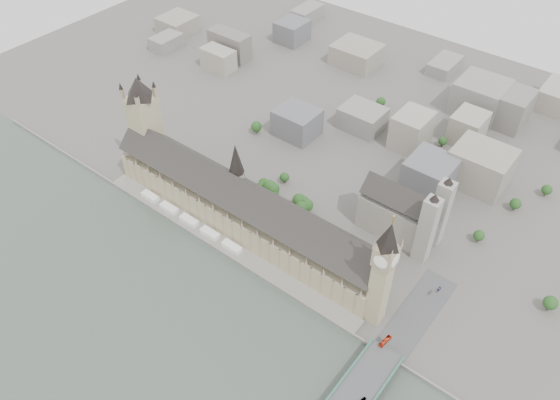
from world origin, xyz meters
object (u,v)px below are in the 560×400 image
Objects in this scene: car_silver at (363,400)px; car_approach at (438,290)px; elizabeth_tower at (383,267)px; westminster_abbey at (403,213)px; palace_of_westminster at (243,208)px; victoria_tower at (144,121)px; red_bus_north at (385,341)px.

car_approach is (-1.49, 110.26, 0.03)m from car_silver.
elizabeth_tower is 19.04× the size of car_approach.
elizabeth_tower reaches higher than westminster_abbey.
palace_of_westminster is 126.41m from victoria_tower.
victoria_tower reaches higher than red_bus_north.
elizabeth_tower is 54.10m from red_bus_north.
victoria_tower reaches higher than westminster_abbey.
elizabeth_tower is at bearing 128.21° from car_silver.
westminster_abbey reaches higher than car_silver.
palace_of_westminster is at bearing -161.36° from car_approach.
red_bus_north is at bearing -66.30° from westminster_abbey.
car_approach is (28.78, 44.40, -47.02)m from elizabeth_tower.
car_approach is at bearing 11.09° from palace_of_westminster.
red_bus_north reaches higher than car_silver.
car_silver is at bearing -81.68° from car_approach.
palace_of_westminster is at bearing 176.17° from red_bus_north.
palace_of_westminster is at bearing 175.15° from elizabeth_tower.
westminster_abbey is 14.13× the size of car_silver.
red_bus_north is (157.84, -31.59, -10.85)m from palace_of_westminster.
elizabeth_tower is at bearing -3.96° from victoria_tower.
victoria_tower is 293.33m from car_approach.
car_approach is (166.78, 32.70, -11.64)m from palace_of_westminster.
red_bus_north is (19.84, -19.89, -46.23)m from elizabeth_tower.
westminster_abbey is at bearing 34.17° from palace_of_westminster.
victoria_tower is 8.68× the size of red_bus_north.
westminster_abbey reaches higher than red_bus_north.
westminster_abbey is 163.87m from car_silver.
westminster_abbey is at bearing 124.09° from car_silver.
red_bus_north is at bearing -7.71° from victoria_tower.
victoria_tower reaches higher than car_silver.
car_approach is (8.95, 64.29, -0.79)m from red_bus_north.
westminster_abbey is 71.63m from car_approach.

